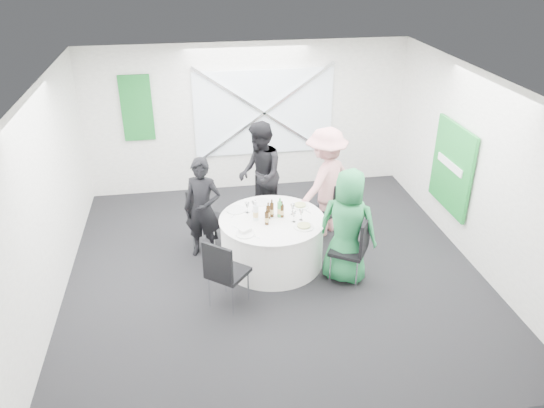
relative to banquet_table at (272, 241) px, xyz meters
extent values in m
plane|color=black|center=(0.00, -0.20, -0.38)|extent=(6.00, 6.00, 0.00)
plane|color=white|center=(0.00, -0.20, 2.42)|extent=(6.00, 6.00, 0.00)
plane|color=silver|center=(0.00, 2.80, 1.02)|extent=(6.00, 0.00, 6.00)
plane|color=silver|center=(0.00, -3.20, 1.02)|extent=(6.00, 0.00, 6.00)
plane|color=silver|center=(-3.00, -0.20, 1.02)|extent=(0.00, 6.00, 6.00)
plane|color=silver|center=(3.00, -0.20, 1.02)|extent=(0.00, 6.00, 6.00)
cube|color=silver|center=(0.30, 2.76, 1.12)|extent=(2.60, 0.03, 1.60)
cube|color=silver|center=(0.30, 2.72, 1.12)|extent=(2.63, 0.05, 1.84)
cube|color=silver|center=(0.30, 2.72, 1.12)|extent=(2.63, 0.05, 1.84)
cube|color=#146627|center=(-2.00, 2.75, 1.32)|extent=(0.55, 0.04, 1.20)
cube|color=#18862F|center=(2.94, 0.40, 0.82)|extent=(0.05, 1.20, 1.40)
cylinder|color=silver|center=(0.00, 0.00, -0.01)|extent=(1.52, 1.52, 0.74)
cylinder|color=silver|center=(0.00, 0.00, 0.37)|extent=(1.56, 1.56, 0.02)
cube|color=black|center=(0.10, 1.13, 0.04)|extent=(0.43, 0.43, 0.05)
cube|color=black|center=(0.12, 1.31, 0.28)|extent=(0.38, 0.07, 0.42)
cylinder|color=silver|center=(0.27, 1.27, -0.18)|extent=(0.02, 0.02, 0.41)
cylinder|color=silver|center=(-0.05, 1.30, -0.18)|extent=(0.02, 0.02, 0.41)
cylinder|color=silver|center=(0.25, 0.95, -0.18)|extent=(0.02, 0.02, 0.41)
cylinder|color=silver|center=(-0.07, 0.98, -0.18)|extent=(0.02, 0.02, 0.41)
cube|color=black|center=(-0.90, 0.59, 0.12)|extent=(0.65, 0.65, 0.06)
cube|color=black|center=(-1.09, 0.71, 0.40)|extent=(0.28, 0.40, 0.50)
cylinder|color=silver|center=(-0.96, 0.85, -0.14)|extent=(0.02, 0.02, 0.48)
cylinder|color=silver|center=(-1.17, 0.53, -0.14)|extent=(0.02, 0.02, 0.48)
cylinder|color=silver|center=(-0.64, 0.64, -0.14)|extent=(0.02, 0.02, 0.48)
cylinder|color=silver|center=(-0.85, 0.32, -0.14)|extent=(0.02, 0.02, 0.48)
cube|color=black|center=(0.90, 0.61, 0.06)|extent=(0.57, 0.57, 0.05)
cube|color=black|center=(1.06, 0.72, 0.31)|extent=(0.25, 0.35, 0.44)
cylinder|color=silver|center=(1.13, 0.56, -0.17)|extent=(0.02, 0.02, 0.42)
cylinder|color=silver|center=(0.94, 0.84, -0.17)|extent=(0.02, 0.02, 0.42)
cylinder|color=silver|center=(0.85, 0.38, -0.17)|extent=(0.02, 0.02, 0.42)
cylinder|color=silver|center=(0.67, 0.65, -0.17)|extent=(0.02, 0.02, 0.42)
cube|color=black|center=(0.99, -0.63, 0.12)|extent=(0.65, 0.65, 0.06)
cube|color=black|center=(1.18, -0.75, 0.40)|extent=(0.28, 0.40, 0.50)
cylinder|color=silver|center=(1.05, -0.89, -0.14)|extent=(0.02, 0.02, 0.48)
cylinder|color=silver|center=(1.25, -0.57, -0.14)|extent=(0.02, 0.02, 0.48)
cylinder|color=silver|center=(0.73, -0.68, -0.14)|extent=(0.02, 0.02, 0.48)
cylinder|color=silver|center=(0.93, -0.36, -0.14)|extent=(0.02, 0.02, 0.48)
cube|color=black|center=(-0.74, -0.90, 0.12)|extent=(0.66, 0.66, 0.06)
cube|color=black|center=(-0.88, -1.07, 0.40)|extent=(0.37, 0.31, 0.50)
cylinder|color=silver|center=(-1.00, -0.93, -0.14)|extent=(0.02, 0.02, 0.48)
cylinder|color=silver|center=(-0.71, -1.17, -0.14)|extent=(0.02, 0.02, 0.48)
cylinder|color=silver|center=(-0.76, -0.64, -0.14)|extent=(0.02, 0.02, 0.48)
cylinder|color=silver|center=(-0.47, -0.87, -0.14)|extent=(0.02, 0.02, 0.48)
imported|color=black|center=(-0.99, 0.39, 0.42)|extent=(0.69, 0.57, 1.60)
imported|color=black|center=(0.01, 1.28, 0.52)|extent=(0.49, 0.88, 1.80)
imported|color=pink|center=(1.00, 0.80, 0.53)|extent=(1.26, 1.16, 1.82)
imported|color=#227C42|center=(0.97, -0.57, 0.47)|extent=(0.99, 0.88, 1.70)
cylinder|color=silver|center=(-0.08, 0.54, 0.39)|extent=(0.28, 0.28, 0.01)
cylinder|color=silver|center=(-0.49, 0.34, 0.39)|extent=(0.29, 0.29, 0.01)
cylinder|color=silver|center=(0.49, 0.31, 0.39)|extent=(0.26, 0.26, 0.01)
cylinder|color=#A2B963|center=(0.49, 0.31, 0.41)|extent=(0.17, 0.17, 0.02)
cylinder|color=silver|center=(0.41, -0.33, 0.39)|extent=(0.29, 0.29, 0.01)
cylinder|color=#A2B963|center=(0.41, -0.33, 0.41)|extent=(0.19, 0.19, 0.02)
cylinder|color=silver|center=(-0.44, -0.39, 0.39)|extent=(0.27, 0.27, 0.01)
cube|color=silver|center=(-0.44, -0.34, 0.42)|extent=(0.19, 0.18, 0.04)
cylinder|color=#371F0A|center=(-0.06, 0.01, 0.48)|extent=(0.06, 0.06, 0.20)
cylinder|color=#371F0A|center=(-0.06, 0.01, 0.61)|extent=(0.02, 0.02, 0.06)
cylinder|color=tan|center=(-0.06, 0.01, 0.46)|extent=(0.06, 0.06, 0.07)
cylinder|color=#371F0A|center=(0.01, 0.06, 0.49)|extent=(0.06, 0.06, 0.22)
cylinder|color=#371F0A|center=(0.01, 0.06, 0.63)|extent=(0.02, 0.02, 0.06)
cylinder|color=tan|center=(0.01, 0.06, 0.47)|extent=(0.06, 0.06, 0.08)
cylinder|color=#371F0A|center=(0.15, 0.03, 0.48)|extent=(0.06, 0.06, 0.20)
cylinder|color=#371F0A|center=(0.15, 0.03, 0.60)|extent=(0.02, 0.02, 0.06)
cylinder|color=tan|center=(0.15, 0.03, 0.46)|extent=(0.06, 0.06, 0.07)
cylinder|color=#371F0A|center=(-0.10, -0.16, 0.48)|extent=(0.06, 0.06, 0.20)
cylinder|color=#371F0A|center=(-0.10, -0.16, 0.61)|extent=(0.02, 0.02, 0.06)
cylinder|color=tan|center=(-0.10, -0.16, 0.46)|extent=(0.06, 0.06, 0.07)
cylinder|color=green|center=(0.12, 0.05, 0.50)|extent=(0.08, 0.08, 0.24)
cylinder|color=green|center=(0.12, 0.05, 0.65)|extent=(0.03, 0.03, 0.06)
cylinder|color=tan|center=(0.12, 0.05, 0.47)|extent=(0.08, 0.08, 0.08)
cylinder|color=silver|center=(-0.24, -0.01, 0.50)|extent=(0.08, 0.08, 0.24)
cylinder|color=silver|center=(-0.24, -0.01, 0.65)|extent=(0.03, 0.03, 0.06)
cylinder|color=tan|center=(-0.24, -0.01, 0.48)|extent=(0.08, 0.08, 0.08)
cylinder|color=white|center=(0.32, 0.08, 0.38)|extent=(0.06, 0.06, 0.00)
cylinder|color=white|center=(0.32, 0.08, 0.43)|extent=(0.01, 0.01, 0.10)
cone|color=white|center=(0.32, 0.08, 0.51)|extent=(0.07, 0.07, 0.08)
cylinder|color=white|center=(-0.33, 0.24, 0.38)|extent=(0.06, 0.06, 0.00)
cylinder|color=white|center=(-0.33, 0.24, 0.43)|extent=(0.01, 0.01, 0.10)
cone|color=white|center=(-0.33, 0.24, 0.51)|extent=(0.07, 0.07, 0.08)
cylinder|color=white|center=(0.30, -0.15, 0.38)|extent=(0.06, 0.06, 0.00)
cylinder|color=white|center=(0.30, -0.15, 0.43)|extent=(0.01, 0.01, 0.10)
cone|color=white|center=(0.30, -0.15, 0.51)|extent=(0.07, 0.07, 0.08)
cylinder|color=white|center=(-0.23, 0.27, 0.38)|extent=(0.06, 0.06, 0.00)
cylinder|color=white|center=(-0.23, 0.27, 0.43)|extent=(0.01, 0.01, 0.10)
cone|color=white|center=(-0.23, 0.27, 0.51)|extent=(0.07, 0.07, 0.08)
cylinder|color=white|center=(0.41, -0.11, 0.38)|extent=(0.06, 0.06, 0.00)
cylinder|color=white|center=(0.41, -0.11, 0.43)|extent=(0.01, 0.01, 0.10)
cone|color=white|center=(0.41, -0.11, 0.51)|extent=(0.07, 0.07, 0.08)
cube|color=silver|center=(-0.42, 0.39, 0.38)|extent=(0.08, 0.14, 0.01)
cube|color=silver|center=(-0.55, 0.18, 0.38)|extent=(0.10, 0.13, 0.01)
cube|color=silver|center=(-0.54, -0.20, 0.38)|extent=(0.10, 0.13, 0.01)
cube|color=silver|center=(-0.31, -0.49, 0.38)|extent=(0.11, 0.12, 0.01)
cube|color=silver|center=(0.56, 0.12, 0.38)|extent=(0.09, 0.14, 0.01)
cube|color=silver|center=(0.42, 0.39, 0.38)|extent=(0.08, 0.14, 0.01)
camera|label=1|loc=(-1.11, -6.73, 4.12)|focal=35.00mm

